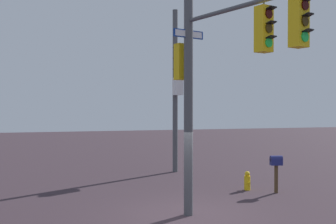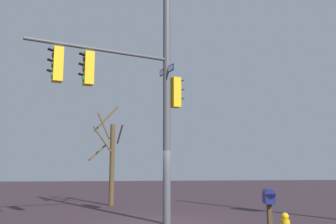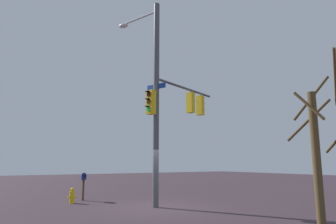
{
  "view_description": "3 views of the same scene",
  "coord_description": "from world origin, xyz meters",
  "views": [
    {
      "loc": [
        -11.25,
        3.62,
        3.3
      ],
      "look_at": [
        0.27,
        0.45,
        3.1
      ],
      "focal_mm": 42.49,
      "sensor_mm": 36.0,
      "label": 1
    },
    {
      "loc": [
        -1.64,
        -12.96,
        1.93
      ],
      "look_at": [
        0.09,
        -0.07,
        3.89
      ],
      "focal_mm": 39.12,
      "sensor_mm": 36.0,
      "label": 2
    },
    {
      "loc": [
        6.84,
        11.74,
        1.93
      ],
      "look_at": [
        -0.45,
        0.15,
        4.23
      ],
      "focal_mm": 32.25,
      "sensor_mm": 36.0,
      "label": 3
    }
  ],
  "objects": [
    {
      "name": "ground_plane",
      "position": [
        0.0,
        0.0,
        0.0
      ],
      "size": [
        80.0,
        80.0,
        0.0
      ],
      "primitive_type": "plane",
      "color": "#372930"
    },
    {
      "name": "main_signal_pole_assembly",
      "position": [
        -0.67,
        -0.48,
        5.14
      ],
      "size": [
        5.71,
        3.02,
        9.58
      ],
      "rotation": [
        0.0,
        0.0,
        3.49
      ],
      "color": "#4C4F54",
      "rests_on": "ground"
    },
    {
      "name": "secondary_pole_assembly",
      "position": [
        7.52,
        -1.94,
        4.06
      ],
      "size": [
        0.76,
        0.43,
        8.01
      ],
      "rotation": [
        0.0,
        0.0,
        3.22
      ],
      "color": "#4C4F54",
      "rests_on": "ground"
    },
    {
      "name": "fire_hydrant",
      "position": [
        2.78,
        -3.44,
        0.34
      ],
      "size": [
        0.38,
        0.24,
        0.73
      ],
      "color": "yellow",
      "rests_on": "ground"
    },
    {
      "name": "mailbox",
      "position": [
        2.01,
        -4.24,
        1.11
      ],
      "size": [
        0.32,
        0.48,
        1.41
      ],
      "rotation": [
        0.0,
        0.0,
        6.08
      ],
      "color": "#4C3823",
      "rests_on": "ground"
    }
  ]
}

